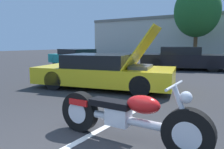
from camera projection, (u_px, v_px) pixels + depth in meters
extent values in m
cube|color=white|center=(75.00, 143.00, 3.28)|extent=(0.12, 5.34, 0.01)
cylinder|color=brown|center=(195.00, 46.00, 18.66)|extent=(0.32, 0.32, 2.55)
ellipsoid|color=#236028|center=(197.00, 11.00, 18.25)|extent=(3.76, 3.76, 4.33)
cylinder|color=black|center=(188.00, 134.00, 2.81)|extent=(0.68, 0.19, 0.68)
cylinder|color=black|center=(80.00, 111.00, 3.74)|extent=(0.68, 0.19, 0.68)
cylinder|color=silver|center=(188.00, 134.00, 2.81)|extent=(0.38, 0.19, 0.37)
cylinder|color=silver|center=(80.00, 111.00, 3.74)|extent=(0.38, 0.19, 0.37)
cylinder|color=silver|center=(126.00, 120.00, 3.27)|extent=(1.53, 0.18, 0.12)
cube|color=silver|center=(118.00, 116.00, 3.33)|extent=(0.37, 0.25, 0.28)
ellipsoid|color=red|center=(143.00, 105.00, 3.09)|extent=(0.51, 0.30, 0.26)
cube|color=black|center=(111.00, 103.00, 3.38)|extent=(0.69, 0.29, 0.10)
cube|color=red|center=(82.00, 101.00, 3.69)|extent=(0.38, 0.24, 0.10)
cylinder|color=silver|center=(182.00, 109.00, 2.81)|extent=(0.31, 0.08, 0.63)
cylinder|color=silver|center=(174.00, 85.00, 2.82)|extent=(0.07, 0.70, 0.04)
sphere|color=silver|center=(186.00, 97.00, 2.76)|extent=(0.16, 0.16, 0.16)
cylinder|color=silver|center=(108.00, 117.00, 3.58)|extent=(1.17, 0.14, 0.09)
cube|color=yellow|center=(104.00, 75.00, 7.34)|extent=(4.87, 2.99, 0.54)
cube|color=black|center=(99.00, 61.00, 7.33)|extent=(2.41, 2.17, 0.43)
cylinder|color=black|center=(140.00, 86.00, 6.12)|extent=(0.65, 0.37, 0.61)
cylinder|color=black|center=(150.00, 77.00, 7.68)|extent=(0.65, 0.37, 0.61)
cylinder|color=black|center=(54.00, 80.00, 7.03)|extent=(0.65, 0.37, 0.61)
cylinder|color=black|center=(79.00, 74.00, 8.60)|extent=(0.65, 0.37, 0.61)
cube|color=yellow|center=(143.00, 48.00, 6.79)|extent=(1.36, 1.93, 1.32)
cube|color=#4C4C51|center=(141.00, 70.00, 6.90)|extent=(0.85, 1.16, 0.28)
cube|color=black|center=(183.00, 60.00, 12.57)|extent=(5.06, 3.26, 0.68)
cube|color=black|center=(180.00, 51.00, 12.54)|extent=(2.54, 2.26, 0.43)
cylinder|color=black|center=(213.00, 66.00, 11.42)|extent=(0.72, 0.42, 0.68)
cylinder|color=black|center=(208.00, 63.00, 12.99)|extent=(0.72, 0.42, 0.68)
cylinder|color=black|center=(156.00, 64.00, 12.20)|extent=(0.72, 0.42, 0.68)
cylinder|color=black|center=(158.00, 62.00, 13.77)|extent=(0.72, 0.42, 0.68)
cube|color=teal|center=(79.00, 59.00, 14.25)|extent=(4.67, 2.59, 0.58)
cube|color=black|center=(77.00, 52.00, 14.31)|extent=(2.24, 2.00, 0.35)
cylinder|color=black|center=(82.00, 63.00, 12.74)|extent=(0.74, 0.34, 0.71)
cylinder|color=black|center=(102.00, 61.00, 13.93)|extent=(0.74, 0.34, 0.71)
cylinder|color=black|center=(56.00, 60.00, 14.62)|extent=(0.74, 0.34, 0.71)
cylinder|color=black|center=(76.00, 59.00, 15.80)|extent=(0.74, 0.34, 0.71)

